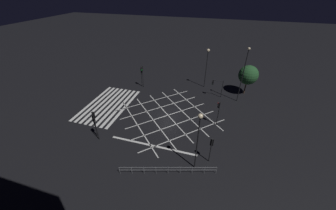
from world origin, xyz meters
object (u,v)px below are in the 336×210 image
traffic_light_se_main (95,120)px  traffic_light_nw_cross (217,84)px  traffic_light_sw_cross (142,73)px  street_lamp_west (199,131)px  traffic_light_sw_main (142,72)px  traffic_light_se_cross (94,122)px  traffic_light_median_north (218,109)px  street_lamp_east (244,69)px  street_tree_near (248,75)px  traffic_light_ne_main (211,145)px  street_lamp_far (207,59)px

traffic_light_se_main → traffic_light_nw_cross: (-16.11, 14.06, -0.75)m
traffic_light_sw_cross → street_lamp_west: (16.95, 13.68, 2.64)m
traffic_light_sw_main → street_lamp_west: size_ratio=0.60×
traffic_light_sw_cross → traffic_light_se_cross: bearing=-90.3°
traffic_light_median_north → traffic_light_se_main: size_ratio=0.89×
street_lamp_west → traffic_light_median_north: bearing=168.6°
traffic_light_nw_cross → street_lamp_west: bearing=87.0°
traffic_light_median_north → street_lamp_east: size_ratio=0.42×
traffic_light_nw_cross → traffic_light_se_cross: bearing=46.9°
traffic_light_sw_main → traffic_light_median_north: bearing=61.6°
street_lamp_west → street_tree_near: street_lamp_west is taller
street_tree_near → traffic_light_nw_cross: bearing=-62.9°
traffic_light_sw_cross → street_lamp_east: (0.39, 18.50, 3.21)m
traffic_light_sw_main → traffic_light_nw_cross: 14.31m
traffic_light_median_north → traffic_light_nw_cross: traffic_light_median_north is taller
traffic_light_se_main → traffic_light_se_cross: size_ratio=1.31×
street_lamp_west → street_tree_near: bearing=162.7°
traffic_light_se_cross → traffic_light_sw_cross: 15.54m
traffic_light_median_north → traffic_light_ne_main: 7.09m
street_tree_near → traffic_light_ne_main: bearing=-14.3°
traffic_light_median_north → street_lamp_west: bearing=78.6°
traffic_light_sw_cross → street_lamp_east: 18.78m
traffic_light_se_cross → traffic_light_se_main: bearing=-39.8°
traffic_light_median_north → traffic_light_ne_main: bearing=87.9°
traffic_light_ne_main → street_lamp_west: size_ratio=0.46×
street_lamp_east → street_lamp_west: (16.56, -4.83, -0.57)m
traffic_light_median_north → street_tree_near: size_ratio=0.72×
traffic_light_se_cross → traffic_light_sw_main: bearing=88.6°
traffic_light_nw_cross → street_lamp_east: (0.48, 3.93, 3.56)m
traffic_light_se_cross → traffic_light_nw_cross: 21.42m
traffic_light_nw_cross → street_tree_near: 6.04m
traffic_light_nw_cross → traffic_light_sw_cross: traffic_light_sw_cross is taller
traffic_light_se_main → street_lamp_east: (-15.63, 17.99, 2.82)m
street_lamp_west → traffic_light_sw_cross: bearing=-141.1°
traffic_light_ne_main → traffic_light_sw_main: 21.31m
traffic_light_se_main → traffic_light_sw_cross: bearing=1.8°
traffic_light_ne_main → street_lamp_far: size_ratio=0.45×
traffic_light_median_north → traffic_light_nw_cross: (-8.50, -0.83, -0.40)m
street_lamp_west → traffic_light_nw_cross: bearing=177.0°
traffic_light_nw_cross → traffic_light_ne_main: bearing=92.1°
traffic_light_sw_main → traffic_light_nw_cross: traffic_light_sw_main is taller
traffic_light_se_cross → street_tree_near: (-18.31, 19.89, 1.37)m
traffic_light_se_main → traffic_light_sw_cross: (-16.02, -0.51, -0.40)m
street_lamp_far → traffic_light_se_cross: bearing=-32.8°
traffic_light_se_cross → traffic_light_sw_cross: (-15.53, 0.08, 0.35)m
traffic_light_sw_main → traffic_light_sw_cross: 0.55m
traffic_light_ne_main → traffic_light_nw_cross: bearing=2.1°
street_tree_near → traffic_light_se_cross: bearing=-47.4°
traffic_light_se_cross → street_tree_near: bearing=42.6°
traffic_light_se_main → street_lamp_far: size_ratio=0.58×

